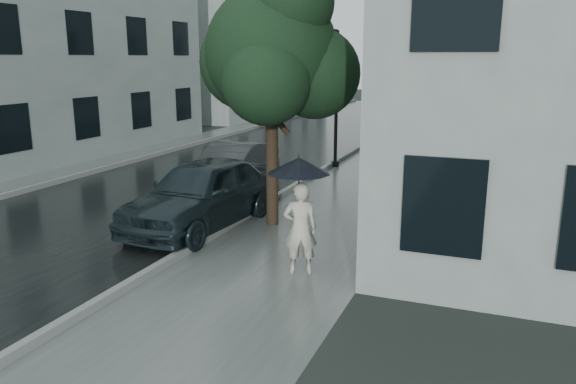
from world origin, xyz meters
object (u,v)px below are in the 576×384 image
at_px(pedestrian, 300,228).
at_px(street_tree, 273,50).
at_px(car_near, 202,193).
at_px(lamp_post, 332,88).
at_px(car_far, 232,167).

xyz_separation_m(pedestrian, street_tree, (-1.64, 2.73, 3.08)).
distance_m(pedestrian, street_tree, 4.43).
distance_m(pedestrian, car_near, 3.58).
bearing_deg(lamp_post, car_near, -101.82).
relative_size(lamp_post, car_near, 1.04).
height_order(pedestrian, car_far, pedestrian).
xyz_separation_m(street_tree, lamp_post, (-0.82, 7.14, -1.18)).
xyz_separation_m(car_near, car_far, (-1.05, 3.57, -0.11)).
relative_size(lamp_post, car_far, 1.17).
height_order(car_near, car_far, car_near).
distance_m(lamp_post, car_near, 8.24).
height_order(lamp_post, car_far, lamp_post).
bearing_deg(street_tree, pedestrian, -59.05).
height_order(lamp_post, car_near, lamp_post).
relative_size(car_near, car_far, 1.13).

